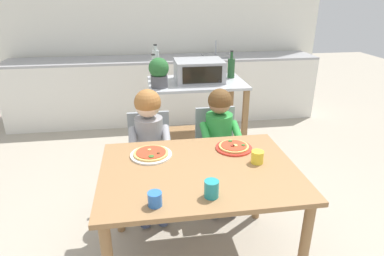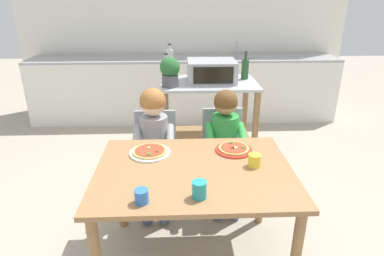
% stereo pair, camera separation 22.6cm
% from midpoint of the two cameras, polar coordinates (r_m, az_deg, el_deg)
% --- Properties ---
extents(ground_plane, '(12.66, 12.66, 0.00)m').
position_cam_midpoint_polar(ground_plane, '(3.51, 1.17, -7.16)').
color(ground_plane, '#A89E8C').
extents(back_wall_tiled, '(4.73, 0.12, 2.70)m').
position_cam_midpoint_polar(back_wall_tiled, '(5.02, -0.15, 18.14)').
color(back_wall_tiled, white).
rests_on(back_wall_tiled, ground).
extents(kitchen_counter, '(4.26, 0.60, 1.09)m').
position_cam_midpoint_polar(kitchen_counter, '(4.77, 0.07, 6.84)').
color(kitchen_counter, silver).
rests_on(kitchen_counter, ground).
extents(kitchen_island_cart, '(0.95, 0.62, 0.91)m').
position_cam_midpoint_polar(kitchen_island_cart, '(3.39, 4.69, 2.93)').
color(kitchen_island_cart, '#B7BABF').
rests_on(kitchen_island_cart, ground).
extents(toaster_oven, '(0.47, 0.38, 0.21)m').
position_cam_midpoint_polar(toaster_oven, '(3.29, 5.37, 9.75)').
color(toaster_oven, '#999BA0').
rests_on(toaster_oven, kitchen_island_cart).
extents(bottle_clear_vinegar, '(0.07, 0.07, 0.28)m').
position_cam_midpoint_polar(bottle_clear_vinegar, '(3.28, -2.46, 9.95)').
color(bottle_clear_vinegar, '#ADB7B2').
rests_on(bottle_clear_vinegar, kitchen_island_cart).
extents(bottle_tall_green_wine, '(0.07, 0.07, 0.28)m').
position_cam_midpoint_polar(bottle_tall_green_wine, '(3.44, 11.04, 10.00)').
color(bottle_tall_green_wine, '#1E4723').
rests_on(bottle_tall_green_wine, kitchen_island_cart).
extents(bottle_brown_beer, '(0.07, 0.07, 0.34)m').
position_cam_midpoint_polar(bottle_brown_beer, '(3.47, -1.94, 11.18)').
color(bottle_brown_beer, '#ADB7B2').
rests_on(bottle_brown_beer, kitchen_island_cart).
extents(potted_herb_plant, '(0.19, 0.19, 0.28)m').
position_cam_midpoint_polar(potted_herb_plant, '(3.09, -1.72, 9.75)').
color(potted_herb_plant, '#4C4C51').
rests_on(potted_herb_plant, kitchen_island_cart).
extents(dining_table, '(1.22, 0.90, 0.72)m').
position_cam_midpoint_polar(dining_table, '(2.11, 3.46, -9.50)').
color(dining_table, olive).
rests_on(dining_table, ground).
extents(dining_chair_left, '(0.36, 0.36, 0.81)m').
position_cam_midpoint_polar(dining_chair_left, '(2.80, -3.98, -4.27)').
color(dining_chair_left, gray).
rests_on(dining_chair_left, ground).
extents(dining_chair_right, '(0.36, 0.36, 0.81)m').
position_cam_midpoint_polar(dining_chair_right, '(2.87, 7.59, -3.70)').
color(dining_chair_right, gray).
rests_on(dining_chair_right, ground).
extents(child_in_grey_shirt, '(0.32, 0.42, 1.04)m').
position_cam_midpoint_polar(child_in_grey_shirt, '(2.61, -4.16, -1.40)').
color(child_in_grey_shirt, '#424C6B').
rests_on(child_in_grey_shirt, ground).
extents(child_in_green_shirt, '(0.32, 0.42, 1.01)m').
position_cam_midpoint_polar(child_in_green_shirt, '(2.69, 8.21, -1.47)').
color(child_in_green_shirt, '#424C6B').
rests_on(child_in_green_shirt, ground).
extents(pizza_plate_white, '(0.28, 0.28, 0.03)m').
position_cam_midpoint_polar(pizza_plate_white, '(2.24, -4.43, -4.21)').
color(pizza_plate_white, white).
rests_on(pizza_plate_white, dining_table).
extents(pizza_plate_red_rimmed, '(0.25, 0.25, 0.03)m').
position_cam_midpoint_polar(pizza_plate_red_rimmed, '(2.30, 10.04, -3.67)').
color(pizza_plate_red_rimmed, red).
rests_on(pizza_plate_red_rimmed, dining_table).
extents(drinking_cup_blue, '(0.07, 0.07, 0.08)m').
position_cam_midpoint_polar(drinking_cup_blue, '(1.74, -4.99, -11.77)').
color(drinking_cup_blue, blue).
rests_on(drinking_cup_blue, dining_table).
extents(drinking_cup_yellow, '(0.08, 0.08, 0.08)m').
position_cam_midpoint_polar(drinking_cup_yellow, '(2.13, 13.76, -5.52)').
color(drinking_cup_yellow, yellow).
rests_on(drinking_cup_yellow, dining_table).
extents(drinking_cup_teal, '(0.08, 0.08, 0.10)m').
position_cam_midpoint_polar(drinking_cup_teal, '(1.78, 4.98, -10.67)').
color(drinking_cup_teal, teal).
rests_on(drinking_cup_teal, dining_table).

